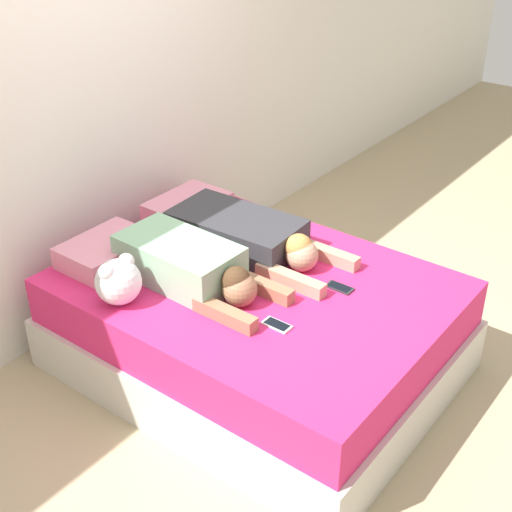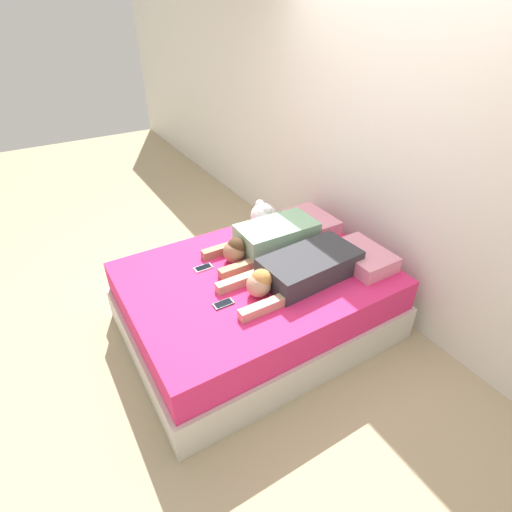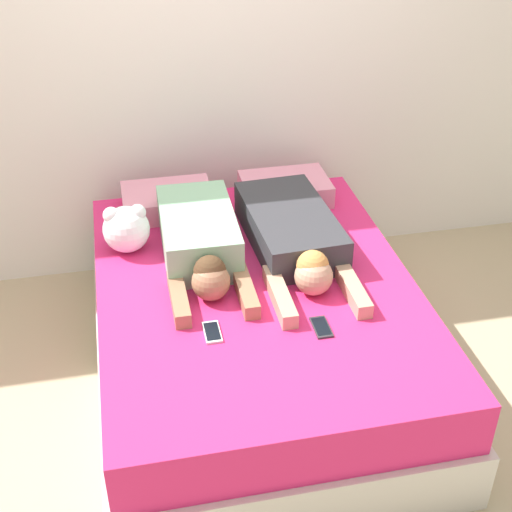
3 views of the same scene
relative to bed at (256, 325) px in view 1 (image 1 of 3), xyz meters
The scene contains 10 objects.
ground_plane 0.27m from the bed, ahead, with size 12.00×12.00×0.00m, color tan.
wall_back 1.54m from the bed, 90.00° to the left, with size 12.00×0.06×2.60m.
bed is the anchor object (origin of this frame).
pillow_head_left 0.91m from the bed, 113.06° to the left, with size 0.48×0.34×0.12m.
pillow_head_right 0.91m from the bed, 66.94° to the left, with size 0.48×0.34×0.12m.
person_left 0.51m from the bed, 130.99° to the left, with size 0.37×0.93×0.22m.
person_right 0.50m from the bed, 44.36° to the left, with size 0.43×1.07×0.20m.
cell_phone_left 0.50m from the bed, 128.63° to the right, with size 0.07×0.14×0.01m.
cell_phone_right 0.52m from the bed, 62.13° to the right, with size 0.07×0.14×0.01m.
plush_toy 0.81m from the bed, 143.35° to the left, with size 0.23×0.23×0.24m.
Camera 1 is at (-2.49, -1.91, 2.54)m, focal length 50.00 mm.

